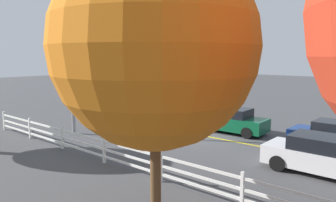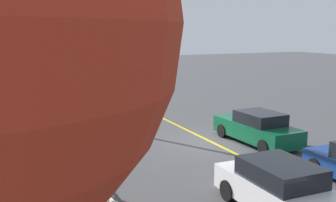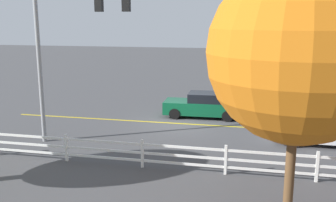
% 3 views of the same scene
% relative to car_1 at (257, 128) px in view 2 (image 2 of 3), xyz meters
% --- Properties ---
extents(ground_plane, '(120.00, 120.00, 0.00)m').
position_rel_car_1_xyz_m(ground_plane, '(1.08, 1.78, -0.71)').
color(ground_plane, '#444447').
extents(lane_center_stripe, '(28.00, 0.16, 0.01)m').
position_rel_car_1_xyz_m(lane_center_stripe, '(-2.92, 1.78, -0.71)').
color(lane_center_stripe, gold).
rests_on(lane_center_stripe, ground_plane).
extents(signal_assembly, '(6.37, 0.38, 7.58)m').
position_rel_car_1_xyz_m(signal_assembly, '(5.12, 6.28, 4.56)').
color(signal_assembly, gray).
rests_on(signal_assembly, ground_plane).
extents(car_1, '(4.57, 1.95, 1.49)m').
position_rel_car_1_xyz_m(car_1, '(0.00, 0.00, 0.00)').
color(car_1, '#0C4C2D').
rests_on(car_1, ground_plane).
extents(car_2, '(4.65, 1.94, 1.50)m').
position_rel_car_1_xyz_m(car_2, '(-6.31, 3.83, 0.01)').
color(car_2, silver).
rests_on(car_2, ground_plane).
extents(white_rail_fence, '(26.10, 0.10, 1.15)m').
position_rel_car_1_xyz_m(white_rail_fence, '(-1.92, 8.48, -0.11)').
color(white_rail_fence, white).
rests_on(white_rail_fence, ground_plane).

